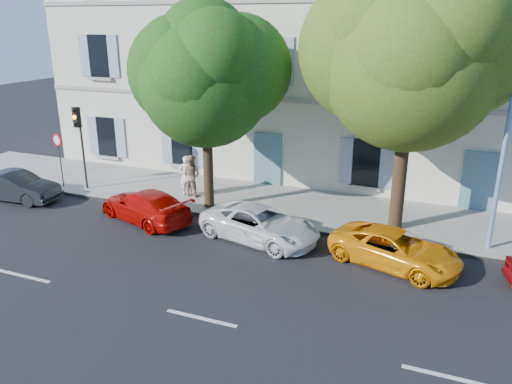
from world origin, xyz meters
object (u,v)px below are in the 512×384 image
at_px(street_lamp, 510,119).
at_px(pedestrian_a, 187,176).
at_px(tree_right, 411,62).
at_px(car_red_coupe, 145,206).
at_px(car_white_coupe, 260,224).
at_px(car_dark_sedan, 16,187).
at_px(car_yellow_supercar, 395,249).
at_px(tree_left, 205,81).
at_px(road_sign, 59,149).
at_px(pedestrian_b, 191,175).
at_px(traffic_light, 79,130).

distance_m(street_lamp, pedestrian_a, 12.33).
relative_size(tree_right, pedestrian_a, 5.24).
height_order(car_red_coupe, car_white_coupe, car_red_coupe).
bearing_deg(car_white_coupe, car_dark_sedan, 103.69).
xyz_separation_m(car_white_coupe, car_yellow_supercar, (4.57, -0.22, -0.03)).
distance_m(tree_left, road_sign, 7.95).
height_order(car_red_coupe, car_yellow_supercar, car_red_coupe).
bearing_deg(car_yellow_supercar, car_white_coupe, 104.23).
bearing_deg(car_dark_sedan, car_red_coupe, -93.14).
bearing_deg(car_dark_sedan, tree_left, -80.25).
height_order(pedestrian_a, pedestrian_b, pedestrian_b).
distance_m(tree_left, street_lamp, 10.29).
distance_m(car_red_coupe, road_sign, 5.93).
xyz_separation_m(car_yellow_supercar, pedestrian_b, (-8.83, 3.08, 0.48)).
bearing_deg(tree_left, road_sign, -178.67).
xyz_separation_m(road_sign, pedestrian_a, (5.76, 1.09, -0.88)).
relative_size(car_white_coupe, tree_left, 0.55).
height_order(car_white_coupe, road_sign, road_sign).
bearing_deg(traffic_light, car_dark_sedan, -134.93).
bearing_deg(car_yellow_supercar, car_dark_sedan, 106.46).
bearing_deg(car_white_coupe, car_yellow_supercar, -79.47).
xyz_separation_m(car_dark_sedan, car_white_coupe, (11.01, 0.09, -0.02)).
bearing_deg(road_sign, street_lamp, -0.01).
distance_m(tree_right, pedestrian_b, 9.84).
height_order(car_yellow_supercar, pedestrian_a, pedestrian_a).
xyz_separation_m(traffic_light, road_sign, (-1.15, -0.11, -0.89)).
xyz_separation_m(car_yellow_supercar, road_sign, (-14.79, 1.97, 1.34)).
bearing_deg(car_dark_sedan, street_lamp, -88.51).
relative_size(traffic_light, road_sign, 1.50).
bearing_deg(car_dark_sedan, road_sign, -27.61).
xyz_separation_m(tree_right, pedestrian_b, (-8.51, 0.37, -4.93)).
distance_m(car_dark_sedan, car_red_coupe, 6.32).
relative_size(tree_right, pedestrian_b, 5.10).
xyz_separation_m(car_white_coupe, tree_right, (4.25, 2.49, 5.38)).
bearing_deg(car_white_coupe, pedestrian_a, 70.72).
height_order(car_white_coupe, street_lamp, street_lamp).
bearing_deg(car_white_coupe, pedestrian_b, 69.32).
bearing_deg(tree_right, tree_left, -175.49).
bearing_deg(street_lamp, pedestrian_b, 174.52).
bearing_deg(tree_right, car_red_coupe, -164.64).
bearing_deg(tree_right, street_lamp, -13.54).
bearing_deg(car_white_coupe, street_lamp, -63.31).
height_order(traffic_light, pedestrian_a, traffic_light).
xyz_separation_m(car_white_coupe, street_lamp, (7.33, 1.75, 3.86)).
relative_size(car_white_coupe, pedestrian_a, 2.46).
xyz_separation_m(car_yellow_supercar, tree_left, (-7.52, 2.14, 4.55)).
xyz_separation_m(car_dark_sedan, street_lamp, (18.34, 1.84, 3.84)).
xyz_separation_m(car_red_coupe, pedestrian_a, (0.23, 2.81, 0.42)).
bearing_deg(pedestrian_b, tree_left, 147.81).
distance_m(car_dark_sedan, pedestrian_b, 7.39).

